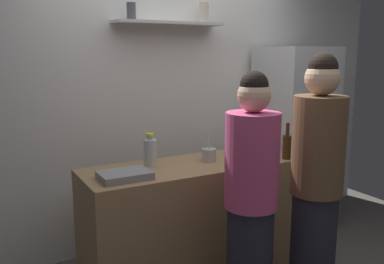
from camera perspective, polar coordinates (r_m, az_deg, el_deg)
back_wall_assembly at (r=3.81m, az=-3.45°, el=4.44°), size 4.80×0.32×2.60m
refrigerator at (r=4.20m, az=13.57°, el=-1.04°), size 0.61×0.63×1.77m
counter at (r=3.36m, az=0.00°, el=-11.66°), size 1.68×0.60×0.88m
baking_pan at (r=2.88m, az=-9.10°, el=-5.81°), size 0.34×0.24×0.05m
utensil_holder at (r=3.29m, az=2.30°, el=-3.11°), size 0.11×0.11×0.21m
wine_bottle_dark_glass at (r=3.32m, az=6.66°, el=-1.72°), size 0.08×0.08×0.33m
wine_bottle_amber_glass at (r=3.43m, az=12.73°, el=-1.83°), size 0.07×0.07×0.29m
water_bottle_plastic at (r=3.15m, az=-5.69°, el=-2.68°), size 0.09×0.09×0.25m
person_pink_top at (r=2.72m, az=8.00°, el=-9.30°), size 0.34×0.34×1.61m
person_brown_jacket at (r=2.90m, az=16.47°, el=-7.09°), size 0.34×0.34×1.72m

